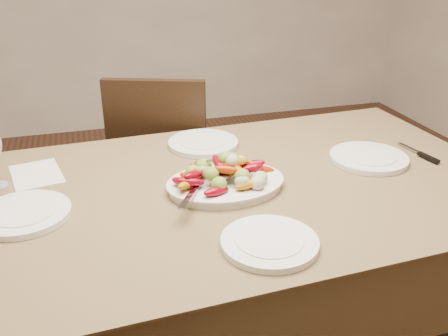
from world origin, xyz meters
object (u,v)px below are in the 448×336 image
Objects in this scene: chair_far at (167,168)px; plate_left at (24,214)px; plate_near at (269,243)px; serving_platter at (226,185)px; dining_table at (224,284)px; plate_right at (369,158)px; plate_far at (203,143)px.

plate_left is at bearing 77.03° from chair_far.
plate_left and plate_near have the same top height.
serving_platter is 1.38× the size of plate_left.
chair_far is at bearing 56.86° from plate_left.
serving_platter reaches higher than plate_left.
chair_far is (-0.05, 0.79, 0.10)m from dining_table.
chair_far is at bearing 128.31° from plate_right.
dining_table is at bearing 113.90° from chair_far.
chair_far reaches higher than plate_far.
chair_far reaches higher than plate_near.
plate_left is 0.69m from plate_near.
plate_left and plate_far have the same top height.
plate_near is (0.60, -0.33, 0.00)m from plate_left.
plate_right is 0.60m from plate_far.
chair_far is 1.18m from plate_near.
chair_far is 1.00m from plate_right.
plate_left is 0.99× the size of plate_far.
dining_table is 0.52m from plate_far.
chair_far is at bearing 93.41° from plate_near.
plate_near is at bearing -90.19° from plate_far.
dining_table is 1.94× the size of chair_far.
plate_left is at bearing 151.71° from plate_near.
plate_right and plate_far have the same top height.
plate_left is at bearing -148.71° from plate_far.
plate_far is (0.02, 0.34, 0.39)m from dining_table.
plate_near is (-0.52, -0.40, 0.00)m from plate_right.
serving_platter is (0.05, -0.81, 0.30)m from chair_far.
chair_far is 3.68× the size of plate_left.
plate_far is at bearing 31.29° from plate_left.
plate_near is (-0.00, -0.69, 0.00)m from plate_far.
plate_right is (0.54, 0.07, -0.00)m from serving_platter.
dining_table is 7.13× the size of plate_left.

